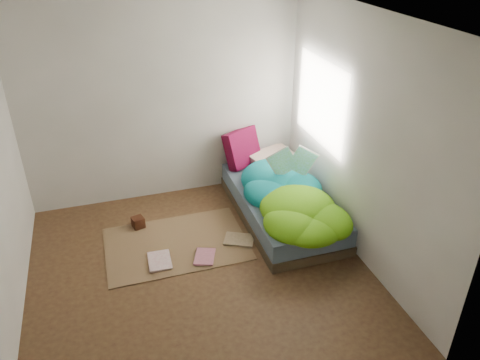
# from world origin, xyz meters

# --- Properties ---
(ground) EXTENTS (3.50, 3.50, 0.00)m
(ground) POSITION_xyz_m (0.00, 0.00, 0.00)
(ground) COLOR #422719
(ground) RESTS_ON ground
(room_walls) EXTENTS (3.54, 3.54, 2.62)m
(room_walls) POSITION_xyz_m (0.01, 0.01, 1.63)
(room_walls) COLOR #BBBAB2
(room_walls) RESTS_ON ground
(bed) EXTENTS (1.00, 2.00, 0.34)m
(bed) POSITION_xyz_m (1.22, 0.72, 0.17)
(bed) COLOR #3C3321
(bed) RESTS_ON ground
(duvet) EXTENTS (0.96, 1.84, 0.34)m
(duvet) POSITION_xyz_m (1.22, 0.50, 0.51)
(duvet) COLOR #076F76
(duvet) RESTS_ON bed
(rug) EXTENTS (1.60, 1.10, 0.01)m
(rug) POSITION_xyz_m (-0.15, 0.55, 0.01)
(rug) COLOR brown
(rug) RESTS_ON ground
(pillow_floral) EXTENTS (0.71, 0.57, 0.14)m
(pillow_floral) POSITION_xyz_m (1.39, 1.51, 0.41)
(pillow_floral) COLOR white
(pillow_floral) RESTS_ON bed
(pillow_magenta) EXTENTS (0.51, 0.37, 0.50)m
(pillow_magenta) POSITION_xyz_m (0.99, 1.60, 0.59)
(pillow_magenta) COLOR #4A042D
(pillow_magenta) RESTS_ON bed
(open_book) EXTENTS (0.51, 0.20, 0.31)m
(open_book) POSITION_xyz_m (1.36, 0.76, 0.83)
(open_book) COLOR green
(open_book) RESTS_ON duvet
(wooden_box) EXTENTS (0.16, 0.16, 0.13)m
(wooden_box) POSITION_xyz_m (-0.52, 1.01, 0.08)
(wooden_box) COLOR #33120B
(wooden_box) RESTS_ON rug
(floor_book_a) EXTENTS (0.26, 0.35, 0.03)m
(floor_book_a) POSITION_xyz_m (-0.51, 0.28, 0.02)
(floor_book_a) COLOR white
(floor_book_a) RESTS_ON rug
(floor_book_b) EXTENTS (0.31, 0.35, 0.03)m
(floor_book_b) POSITION_xyz_m (0.00, 0.23, 0.03)
(floor_book_b) COLOR #D07895
(floor_book_b) RESTS_ON rug
(floor_book_c) EXTENTS (0.41, 0.37, 0.03)m
(floor_book_c) POSITION_xyz_m (0.51, 0.27, 0.02)
(floor_book_c) COLOR tan
(floor_book_c) RESTS_ON rug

